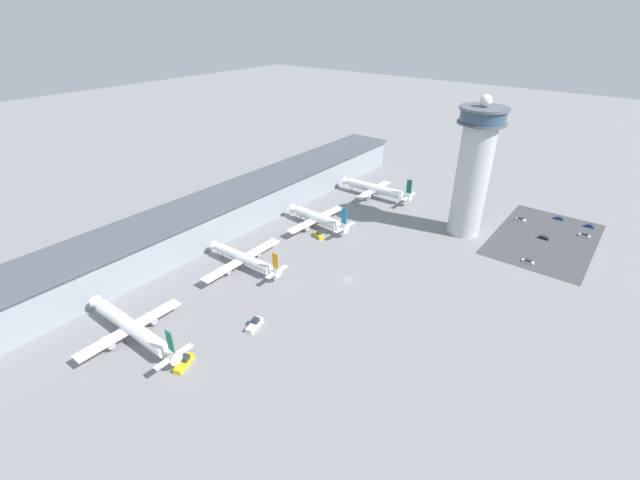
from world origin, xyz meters
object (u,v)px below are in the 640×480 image
at_px(control_tower, 474,169).
at_px(car_blue_compact, 590,226).
at_px(airplane_gate_charlie, 318,218).
at_px(service_truck_fuel, 184,363).
at_px(service_truck_catering, 319,235).
at_px(car_yellow_taxi, 528,261).
at_px(car_maroon_suv, 521,219).
at_px(car_silver_sedan, 544,238).
at_px(car_red_hatchback, 585,236).
at_px(service_truck_baggage, 255,324).
at_px(airplane_gate_alpha, 132,328).
at_px(car_grey_coupe, 559,218).
at_px(airplane_gate_bravo, 244,259).
at_px(airplane_gate_delta, 375,189).

height_order(control_tower, car_blue_compact, control_tower).
height_order(airplane_gate_charlie, service_truck_fuel, airplane_gate_charlie).
relative_size(service_truck_catering, car_yellow_taxi, 1.32).
xyz_separation_m(service_truck_fuel, car_maroon_suv, (160.26, -49.46, -0.42)).
xyz_separation_m(service_truck_fuel, car_silver_sedan, (147.10, -62.98, -0.45)).
bearing_deg(car_red_hatchback, car_maroon_suv, 90.65).
xyz_separation_m(airplane_gate_charlie, car_maroon_suv, (66.04, -74.27, -3.74)).
relative_size(service_truck_baggage, car_silver_sedan, 1.88).
relative_size(airplane_gate_alpha, service_truck_baggage, 5.69).
height_order(car_silver_sedan, car_yellow_taxi, car_silver_sedan).
height_order(service_truck_catering, car_blue_compact, service_truck_catering).
bearing_deg(car_grey_coupe, car_blue_compact, -91.20).
height_order(airplane_gate_bravo, car_red_hatchback, airplane_gate_bravo).
bearing_deg(airplane_gate_bravo, car_grey_coupe, -35.43).
bearing_deg(airplane_gate_delta, service_truck_fuel, -171.18).
bearing_deg(service_truck_baggage, car_silver_sedan, -25.77).
height_order(airplane_gate_alpha, airplane_gate_bravo, airplane_gate_alpha).
xyz_separation_m(airplane_gate_charlie, service_truck_catering, (-8.02, -6.82, -3.25)).
bearing_deg(car_blue_compact, service_truck_catering, 132.27).
distance_m(service_truck_catering, service_truck_baggage, 65.35).
height_order(control_tower, service_truck_baggage, control_tower).
xyz_separation_m(airplane_gate_charlie, service_truck_fuel, (-94.22, -24.80, -3.32)).
bearing_deg(service_truck_fuel, car_blue_compact, -24.09).
relative_size(airplane_gate_delta, car_silver_sedan, 10.04).
xyz_separation_m(service_truck_baggage, car_silver_sedan, (122.50, -59.14, -0.41)).
xyz_separation_m(car_grey_coupe, car_blue_compact, (-0.28, -13.40, 0.05)).
bearing_deg(service_truck_catering, airplane_gate_alpha, 177.57).
distance_m(control_tower, service_truck_baggage, 114.12).
height_order(control_tower, car_yellow_taxi, control_tower).
relative_size(airplane_gate_charlie, car_grey_coupe, 8.00).
bearing_deg(car_blue_compact, car_silver_sedan, 150.92).
bearing_deg(control_tower, service_truck_baggage, 165.43).
bearing_deg(airplane_gate_delta, car_silver_sedan, -86.20).
bearing_deg(car_grey_coupe, airplane_gate_bravo, 144.57).
bearing_deg(car_silver_sedan, control_tower, 116.74).
bearing_deg(airplane_gate_charlie, car_yellow_taxi, -72.85).
bearing_deg(car_yellow_taxi, airplane_gate_delta, 76.70).
xyz_separation_m(airplane_gate_charlie, car_blue_compact, (78.57, -102.07, -3.77)).
relative_size(control_tower, car_maroon_suv, 13.38).
bearing_deg(airplane_gate_charlie, airplane_gate_bravo, 179.37).
height_order(car_red_hatchback, car_silver_sedan, car_red_hatchback).
height_order(airplane_gate_bravo, airplane_gate_delta, airplane_gate_delta).
bearing_deg(airplane_gate_delta, car_yellow_taxi, -103.30).
height_order(service_truck_fuel, car_red_hatchback, service_truck_fuel).
distance_m(airplane_gate_bravo, car_yellow_taxi, 115.14).
height_order(airplane_gate_charlie, car_silver_sedan, airplane_gate_charlie).
relative_size(service_truck_catering, service_truck_baggage, 0.80).
height_order(control_tower, car_red_hatchback, control_tower).
bearing_deg(car_maroon_suv, car_silver_sedan, -134.21).
bearing_deg(airplane_gate_bravo, airplane_gate_alpha, -175.95).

